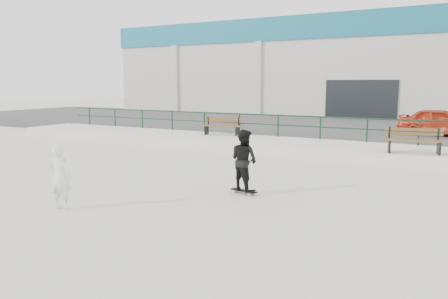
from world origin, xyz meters
The scene contains 11 objects.
ground centered at (0.00, 0.00, 0.00)m, with size 120.00×120.00×0.00m, color beige.
ledge centered at (0.00, 9.50, 0.25)m, with size 30.00×3.00×0.50m, color silver.
parking_strip centered at (0.00, 18.00, 0.25)m, with size 60.00×14.00×0.50m, color #3C3C3C.
railing centered at (0.00, 10.80, 1.24)m, with size 28.00×0.06×1.03m.
commercial_building centered at (0.00, 31.99, 4.58)m, with size 44.20×16.33×8.00m.
bench_left centered at (-3.65, 10.22, 0.92)m, with size 1.92×0.91×0.85m.
bench_right centered at (5.03, 8.63, 0.94)m, with size 2.02×0.96×0.90m.
red_car centered at (5.62, 14.96, 1.15)m, with size 1.53×3.81×1.30m, color red.
skateboard centered at (1.43, 2.29, 0.07)m, with size 0.80×0.34×0.09m.
standing_skater centered at (1.43, 2.29, 0.93)m, with size 0.81×0.63×1.66m, color black.
seated_skater centered at (-1.73, -1.11, 0.78)m, with size 0.57×0.37×1.56m, color white.
Camera 1 is at (6.51, -8.07, 2.97)m, focal length 35.00 mm.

